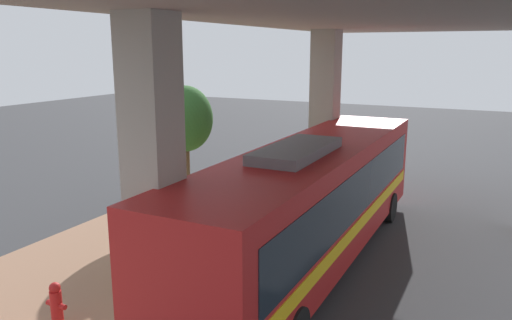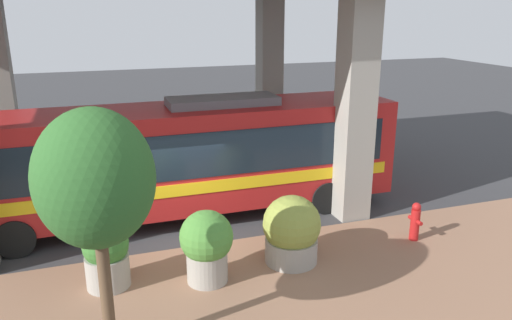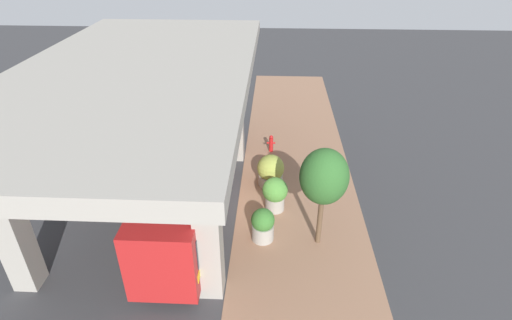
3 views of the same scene
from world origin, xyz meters
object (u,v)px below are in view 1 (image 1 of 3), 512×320
(fire_hydrant, at_px, (57,306))
(planter_front, at_px, (197,210))
(bus, at_px, (314,197))
(planter_middle, at_px, (244,198))
(street_tree_near, at_px, (185,119))
(planter_back, at_px, (161,237))

(fire_hydrant, relative_size, planter_front, 0.63)
(bus, bearing_deg, planter_middle, 145.06)
(planter_middle, bearing_deg, street_tree_near, 178.10)
(planter_middle, xyz_separation_m, street_tree_near, (-2.40, 0.08, 2.56))
(planter_front, relative_size, planter_middle, 1.11)
(planter_middle, distance_m, street_tree_near, 3.51)
(fire_hydrant, bearing_deg, planter_middle, 88.25)
(planter_back, relative_size, street_tree_near, 0.38)
(planter_middle, xyz_separation_m, planter_back, (-0.26, -4.32, 0.04))
(bus, xyz_separation_m, street_tree_near, (-5.77, 2.44, 1.42))
(planter_front, xyz_separation_m, planter_back, (0.24, -2.17, -0.10))
(bus, distance_m, planter_back, 4.28)
(planter_middle, bearing_deg, fire_hydrant, -91.75)
(fire_hydrant, bearing_deg, street_tree_near, 105.10)
(fire_hydrant, xyz_separation_m, planter_back, (-0.02, 3.59, 0.28))
(planter_middle, relative_size, planter_back, 0.91)
(bus, xyz_separation_m, planter_middle, (-3.37, 2.36, -1.14))
(fire_hydrant, height_order, planter_back, planter_back)
(fire_hydrant, xyz_separation_m, planter_front, (-0.26, 5.76, 0.37))
(planter_front, height_order, planter_back, planter_front)
(bus, height_order, planter_front, bus)
(fire_hydrant, relative_size, street_tree_near, 0.24)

